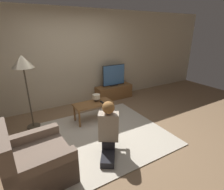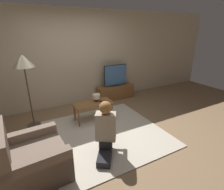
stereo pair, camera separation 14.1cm
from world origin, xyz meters
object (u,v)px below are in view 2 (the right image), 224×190
Objects in this scene: floor_lamp at (24,66)px; person_kneeling at (106,128)px; coffee_table at (93,105)px; table_lamp at (96,97)px; tv at (115,75)px; armchair at (31,160)px.

floor_lamp is 1.65× the size of person_kneeling.
table_lamp is at bearing 30.47° from coffee_table.
tv reaches higher than coffee_table.
tv is 2.64m from person_kneeling.
floor_lamp is 2.10m from person_kneeling.
floor_lamp is (-2.46, -0.60, 0.63)m from tv.
table_lamp reaches higher than coffee_table.
tv is 1.56m from coffee_table.
person_kneeling is (-1.43, -2.21, -0.25)m from tv.
tv reaches higher than armchair.
floor_lamp reaches higher than tv.
tv is at bearing 40.36° from coffee_table.
coffee_table is 5.04× the size of table_lamp.
person_kneeling is (1.19, -0.04, 0.21)m from armchair.
table_lamp is at bearing -138.67° from tv.
tv is 4.19× the size of table_lamp.
armchair is at bearing -95.83° from floor_lamp.
armchair is 2.04m from table_lamp.
armchair is at bearing -141.51° from table_lamp.
tv is 0.79× the size of armchair.
armchair is at bearing -140.36° from tv.
coffee_table is at bearing -149.53° from table_lamp.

